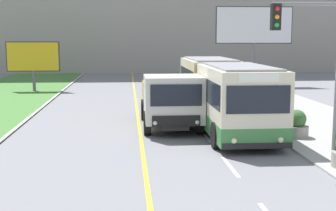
{
  "coord_description": "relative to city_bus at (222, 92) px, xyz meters",
  "views": [
    {
      "loc": [
        -0.5,
        -1.98,
        4.1
      ],
      "look_at": [
        1.1,
        16.61,
        1.4
      ],
      "focal_mm": 50.0,
      "sensor_mm": 36.0,
      "label": 1
    }
  ],
  "objects": [
    {
      "name": "city_bus",
      "position": [
        0.0,
        0.0,
        0.0
      ],
      "size": [
        2.7,
        12.68,
        3.01
      ],
      "color": "beige",
      "rests_on": "ground_plane"
    },
    {
      "name": "dump_truck",
      "position": [
        -2.53,
        -1.2,
        -0.25
      ],
      "size": [
        2.56,
        6.51,
        2.5
      ],
      "color": "black",
      "rests_on": "ground_plane"
    },
    {
      "name": "car_distant",
      "position": [
        0.2,
        12.44,
        -0.84
      ],
      "size": [
        1.8,
        4.3,
        1.45
      ],
      "color": "silver",
      "rests_on": "ground_plane"
    },
    {
      "name": "traffic_light_mast",
      "position": [
        1.44,
        -7.72,
        2.0
      ],
      "size": [
        2.28,
        0.32,
        5.53
      ],
      "color": "slate",
      "rests_on": "ground_plane"
    },
    {
      "name": "billboard_large",
      "position": [
        6.3,
        17.68,
        3.51
      ],
      "size": [
        6.63,
        0.24,
        6.76
      ],
      "color": "#59595B",
      "rests_on": "ground_plane"
    },
    {
      "name": "billboard_small",
      "position": [
        -11.71,
        14.99,
        1.08
      ],
      "size": [
        4.02,
        0.24,
        3.85
      ],
      "color": "#59595B",
      "rests_on": "ground_plane"
    },
    {
      "name": "planter_round_second",
      "position": [
        2.39,
        -3.54,
        -0.96
      ],
      "size": [
        0.99,
        0.99,
        1.13
      ],
      "color": "gray",
      "rests_on": "sidewalk_right"
    },
    {
      "name": "planter_round_third",
      "position": [
        2.39,
        1.01,
        -0.95
      ],
      "size": [
        1.03,
        1.03,
        1.16
      ],
      "color": "gray",
      "rests_on": "sidewalk_right"
    }
  ]
}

